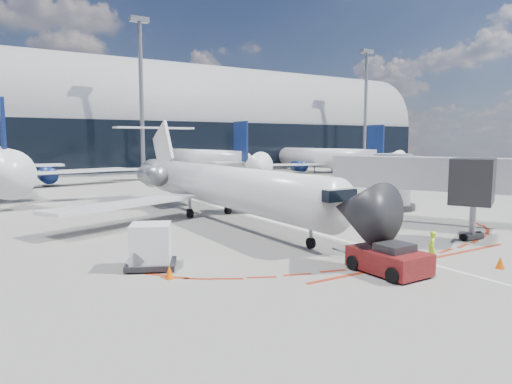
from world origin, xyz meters
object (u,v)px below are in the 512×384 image
uld_container (151,246)px  regional_jet (217,184)px  pushback_tug (389,259)px  ramp_worker (432,248)px

uld_container → regional_jet: bearing=75.1°
pushback_tug → ramp_worker: ramp_worker is taller
regional_jet → pushback_tug: size_ratio=5.82×
ramp_worker → uld_container: 13.35m
regional_jet → ramp_worker: bearing=-79.9°
regional_jet → pushback_tug: 17.04m
regional_jet → ramp_worker: 17.28m
pushback_tug → ramp_worker: (2.92, 0.00, 0.18)m
pushback_tug → uld_container: bearing=143.9°
pushback_tug → uld_container: uld_container is taller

